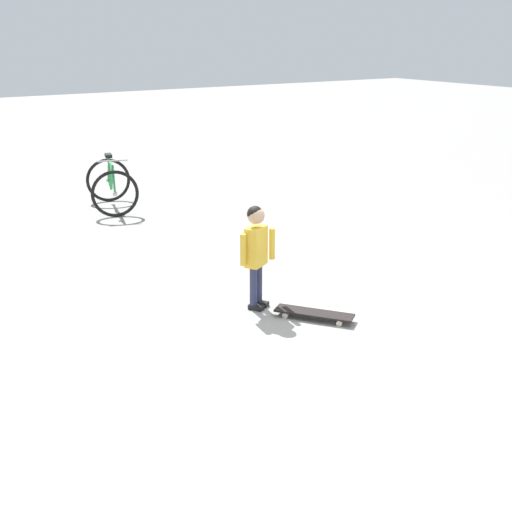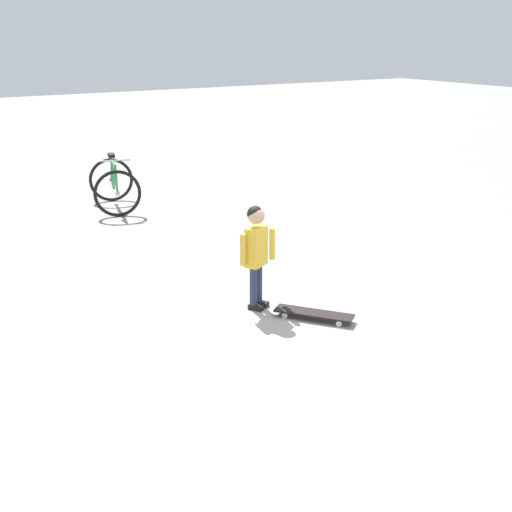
{
  "view_description": "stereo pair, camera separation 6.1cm",
  "coord_description": "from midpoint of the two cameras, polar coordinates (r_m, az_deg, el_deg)",
  "views": [
    {
      "loc": [
        4.97,
        -3.82,
        2.69
      ],
      "look_at": [
        -0.47,
        -0.33,
        0.55
      ],
      "focal_mm": 48.15,
      "sensor_mm": 36.0,
      "label": 1
    },
    {
      "loc": [
        5.01,
        -3.77,
        2.69
      ],
      "look_at": [
        -0.47,
        -0.33,
        0.55
      ],
      "focal_mm": 48.15,
      "sensor_mm": 36.0,
      "label": 2
    }
  ],
  "objects": [
    {
      "name": "ground_plane",
      "position": [
        6.83,
        4.23,
        -4.95
      ],
      "size": [
        50.0,
        50.0,
        0.0
      ],
      "primitive_type": "plane",
      "color": "gray"
    },
    {
      "name": "skateboard",
      "position": [
        6.73,
        4.59,
        -4.77
      ],
      "size": [
        0.73,
        0.62,
        0.07
      ],
      "color": "black",
      "rests_on": "ground"
    },
    {
      "name": "bicycle_far",
      "position": [
        10.98,
        -12.08,
        5.78
      ],
      "size": [
        1.22,
        0.97,
        0.85
      ],
      "color": "black",
      "rests_on": "ground"
    },
    {
      "name": "child_person",
      "position": [
        6.78,
        -0.25,
        0.85
      ],
      "size": [
        0.26,
        0.41,
        1.06
      ],
      "color": "#2D3351",
      "rests_on": "ground"
    }
  ]
}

